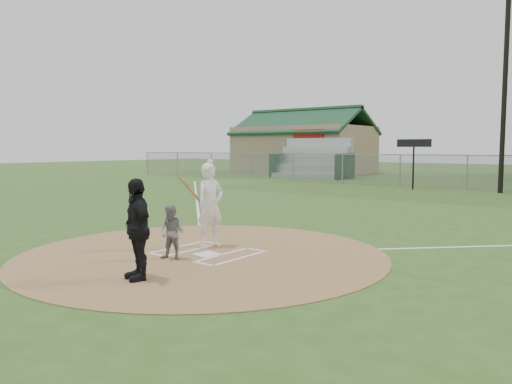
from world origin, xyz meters
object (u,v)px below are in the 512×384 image
Objects in this scene: home_plate at (207,255)px; umpire at (137,229)px; ondeck_player at (210,172)px; batter_at_plate at (210,205)px; catcher at (172,232)px.

home_plate is 2.48m from umpire.
ondeck_player is 20.73m from batter_at_plate.
batter_at_plate is at bearing 156.89° from ondeck_player.
batter_at_plate is (-0.60, 0.78, 1.01)m from home_plate.
home_plate is at bearing 50.79° from catcher.
home_plate is 0.29× the size of ondeck_player.
umpire is 23.68m from ondeck_player.
catcher is 1.63m from batter_at_plate.
umpire is (0.70, -1.51, 0.34)m from catcher.
catcher is 0.58× the size of batter_at_plate.
umpire is at bearing 153.63° from ondeck_player.
ondeck_player is (-14.37, 16.76, 0.22)m from catcher.
batter_at_plate is (-0.29, 1.54, 0.43)m from catcher.
home_plate is at bearing 156.64° from ondeck_player.
ondeck_player is at bearing 150.33° from umpire.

